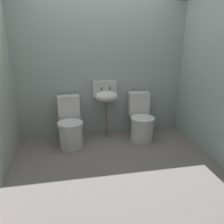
# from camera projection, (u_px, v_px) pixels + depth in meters

# --- Properties ---
(ground_plane) EXTENTS (3.30, 2.72, 0.08)m
(ground_plane) POSITION_uv_depth(u_px,v_px,m) (116.00, 169.00, 3.16)
(ground_plane) COLOR slate
(wall_back) EXTENTS (3.30, 0.10, 2.27)m
(wall_back) POSITION_uv_depth(u_px,v_px,m) (102.00, 71.00, 3.91)
(wall_back) COLOR #99A8A0
(wall_back) RESTS_ON ground
(wall_right) EXTENTS (0.10, 2.52, 2.27)m
(wall_right) POSITION_uv_depth(u_px,v_px,m) (220.00, 80.00, 3.14)
(wall_right) COLOR #9AAEA7
(wall_right) RESTS_ON ground
(toilet_left) EXTENTS (0.41, 0.60, 0.78)m
(toilet_left) POSITION_uv_depth(u_px,v_px,m) (70.00, 126.00, 3.69)
(toilet_left) COLOR silver
(toilet_left) RESTS_ON ground
(toilet_right) EXTENTS (0.42, 0.61, 0.78)m
(toilet_right) POSITION_uv_depth(u_px,v_px,m) (141.00, 121.00, 3.91)
(toilet_right) COLOR silver
(toilet_right) RESTS_ON ground
(sink) EXTENTS (0.42, 0.35, 0.99)m
(sink) POSITION_uv_depth(u_px,v_px,m) (106.00, 96.00, 3.84)
(sink) COLOR #6D6159
(sink) RESTS_ON ground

